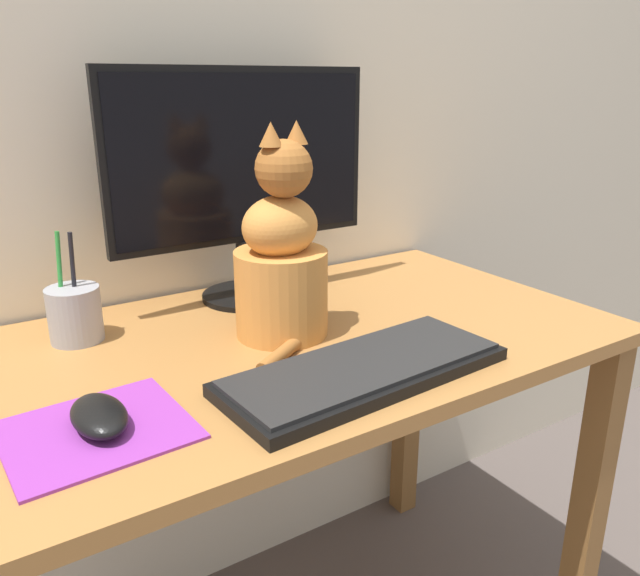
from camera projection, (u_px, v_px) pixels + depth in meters
desk at (277, 403)px, 1.03m from camera, size 1.12×0.60×0.70m
monitor at (243, 173)px, 1.11m from camera, size 0.50×0.17×0.42m
keyboard at (364, 369)px, 0.87m from camera, size 0.42×0.19×0.02m
mousepad_left at (97, 431)px, 0.73m from camera, size 0.22×0.19×0.00m
computer_mouse_left at (99, 416)px, 0.73m from camera, size 0.06×0.11×0.03m
cat at (282, 260)px, 0.98m from camera, size 0.20×0.22×0.34m
pen_cup at (75, 313)px, 0.98m from camera, size 0.08×0.08×0.18m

